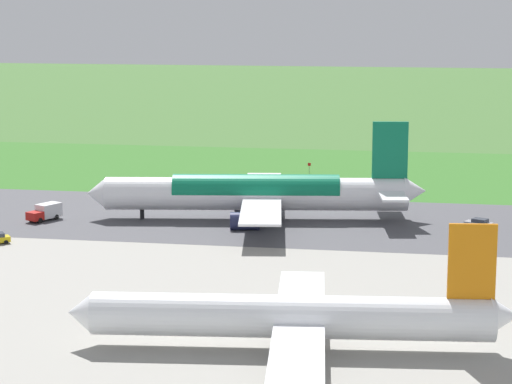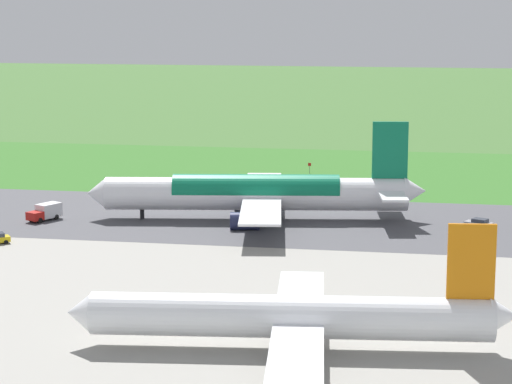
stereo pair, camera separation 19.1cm
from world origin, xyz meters
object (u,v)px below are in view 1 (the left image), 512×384
object	(u,v)px
airliner_parked_mid	(294,316)
no_stopping_sign	(309,167)
service_car_followme	(479,223)
traffic_cone_orange	(289,176)
airliner_main	(258,193)
service_truck_baggage	(45,212)
service_truck_fuel	(473,270)

from	to	relation	value
airliner_parked_mid	no_stopping_sign	size ratio (longest dim) A/B	20.30
service_car_followme	traffic_cone_orange	world-z (taller)	service_car_followme
airliner_main	service_truck_baggage	world-z (taller)	airliner_main
airliner_main	service_car_followme	size ratio (longest dim) A/B	11.84
no_stopping_sign	traffic_cone_orange	xyz separation A→B (m)	(3.43, 5.33, -1.06)
airliner_parked_mid	no_stopping_sign	bearing A→B (deg)	-83.82
traffic_cone_orange	service_car_followme	bearing A→B (deg)	130.25
no_stopping_sign	traffic_cone_orange	bearing A→B (deg)	57.23
service_truck_fuel	traffic_cone_orange	xyz separation A→B (m)	(33.52, -73.00, -1.13)
airliner_parked_mid	no_stopping_sign	world-z (taller)	airliner_parked_mid
airliner_main	service_truck_baggage	xyz separation A→B (m)	(33.26, 6.44, -2.95)
no_stopping_sign	service_car_followme	bearing A→B (deg)	124.14
airliner_main	service_car_followme	distance (m)	34.67
airliner_main	no_stopping_sign	size ratio (longest dim) A/B	24.33
service_truck_baggage	service_car_followme	bearing A→B (deg)	-175.35
airliner_main	traffic_cone_orange	world-z (taller)	airliner_main
service_truck_fuel	traffic_cone_orange	bearing A→B (deg)	-65.34
airliner_parked_mid	traffic_cone_orange	distance (m)	103.93
service_truck_baggage	traffic_cone_orange	bearing A→B (deg)	-124.33
airliner_main	service_truck_baggage	distance (m)	34.01
airliner_parked_mid	service_car_followme	distance (m)	64.29
service_truck_fuel	service_truck_baggage	bearing A→B (deg)	-21.28
service_truck_fuel	service_car_followme	bearing A→B (deg)	-93.47
service_car_followme	service_truck_fuel	size ratio (longest dim) A/B	0.74
service_car_followme	service_truck_fuel	world-z (taller)	service_truck_fuel
airliner_main	service_truck_baggage	size ratio (longest dim) A/B	8.73
service_truck_baggage	airliner_parked_mid	bearing A→B (deg)	130.57
airliner_parked_mid	service_truck_baggage	bearing A→B (deg)	-49.43
service_car_followme	no_stopping_sign	distance (m)	56.98
airliner_main	service_truck_fuel	world-z (taller)	airliner_main
airliner_main	service_car_followme	world-z (taller)	airliner_main
service_car_followme	traffic_cone_orange	distance (m)	54.81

